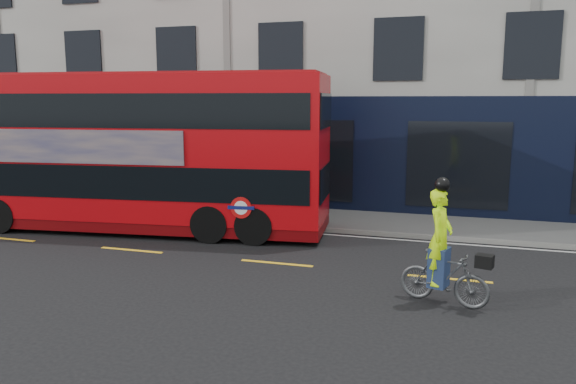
% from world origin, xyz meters
% --- Properties ---
extents(ground, '(120.00, 120.00, 0.00)m').
position_xyz_m(ground, '(0.00, 0.00, 0.00)').
color(ground, black).
rests_on(ground, ground).
extents(pavement, '(60.00, 3.00, 0.12)m').
position_xyz_m(pavement, '(0.00, 6.50, 0.06)').
color(pavement, slate).
rests_on(pavement, ground).
extents(kerb, '(60.00, 0.12, 0.13)m').
position_xyz_m(kerb, '(0.00, 5.00, 0.07)').
color(kerb, gray).
rests_on(kerb, ground).
extents(building_terrace, '(50.00, 10.07, 15.00)m').
position_xyz_m(building_terrace, '(0.00, 12.94, 7.49)').
color(building_terrace, beige).
rests_on(building_terrace, ground).
extents(road_edge_line, '(58.00, 0.10, 0.01)m').
position_xyz_m(road_edge_line, '(0.00, 4.70, 0.00)').
color(road_edge_line, silver).
rests_on(road_edge_line, ground).
extents(lane_dashes, '(58.00, 0.12, 0.01)m').
position_xyz_m(lane_dashes, '(0.00, 1.50, 0.00)').
color(lane_dashes, yellow).
rests_on(lane_dashes, ground).
extents(bus, '(11.72, 3.95, 4.64)m').
position_xyz_m(bus, '(-1.16, 3.68, 2.38)').
color(bus, '#B8070D').
rests_on(bus, ground).
extents(cyclist, '(1.81, 0.94, 2.45)m').
position_xyz_m(cyclist, '(7.88, -0.10, 0.83)').
color(cyclist, '#4A4C4F').
rests_on(cyclist, ground).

